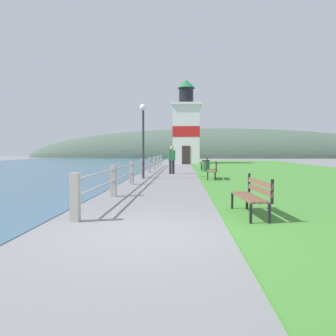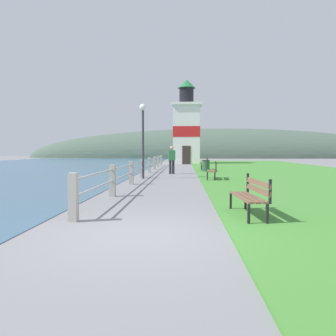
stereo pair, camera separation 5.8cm
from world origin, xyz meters
name	(u,v)px [view 1 (the left image)]	position (x,y,z in m)	size (l,w,h in m)	color
ground_plane	(141,234)	(0.00, 0.00, 0.00)	(160.00, 160.00, 0.00)	slate
grass_verge	(287,173)	(7.62, 16.17, 0.03)	(12.00, 48.51, 0.06)	#428433
seawall_railing	(146,165)	(-1.52, 14.24, 0.59)	(0.18, 26.67, 1.04)	#A8A399
park_bench_near	(253,194)	(2.31, 1.56, 0.54)	(0.60, 1.73, 0.94)	brown
park_bench_midway	(213,170)	(2.28, 10.87, 0.54)	(0.61, 1.73, 0.94)	brown
park_bench_far	(205,163)	(2.39, 18.82, 0.54)	(0.53, 1.98, 0.94)	brown
lighthouse	(186,129)	(1.05, 31.29, 3.94)	(3.37, 3.37, 9.42)	white
person_strolling	(172,159)	(0.02, 15.14, 0.97)	(0.47, 0.30, 1.78)	#28282D
trash_bin	(206,166)	(2.31, 16.85, 0.42)	(0.54, 0.54, 0.84)	#2D5138
lamp_post	(143,127)	(-1.37, 11.57, 2.74)	(0.36, 0.36, 3.96)	#333338
distant_hillside	(218,158)	(8.00, 62.34, 0.00)	(80.00, 16.00, 12.00)	#475B4C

